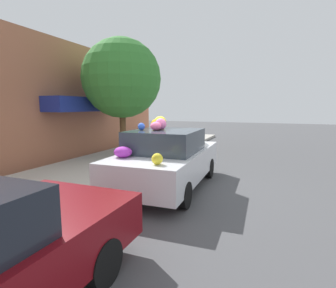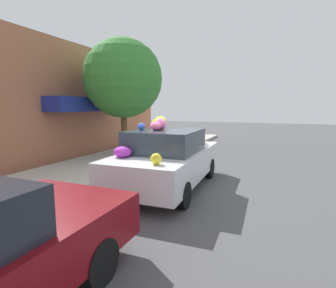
{
  "view_description": "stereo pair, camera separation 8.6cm",
  "coord_description": "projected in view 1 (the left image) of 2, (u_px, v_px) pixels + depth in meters",
  "views": [
    {
      "loc": [
        -6.17,
        -2.68,
        2.08
      ],
      "look_at": [
        0.0,
        -0.18,
        1.13
      ],
      "focal_mm": 28.0,
      "sensor_mm": 36.0,
      "label": 1
    },
    {
      "loc": [
        -6.14,
        -2.76,
        2.08
      ],
      "look_at": [
        0.0,
        -0.18,
        1.13
      ],
      "focal_mm": 28.0,
      "sensor_mm": 36.0,
      "label": 2
    }
  ],
  "objects": [
    {
      "name": "art_car",
      "position": [
        167.0,
        158.0,
        6.75
      ],
      "size": [
        4.16,
        1.94,
        1.83
      ],
      "rotation": [
        0.0,
        0.0,
        0.03
      ],
      "color": "silver",
      "rests_on": "ground"
    },
    {
      "name": "fire_hydrant",
      "position": [
        128.0,
        156.0,
        8.56
      ],
      "size": [
        0.2,
        0.2,
        0.7
      ],
      "color": "red",
      "rests_on": "sidewalk_curb"
    },
    {
      "name": "sidewalk_curb",
      "position": [
        80.0,
        173.0,
        7.94
      ],
      "size": [
        24.0,
        3.2,
        0.15
      ],
      "color": "#B2ADA3",
      "rests_on": "ground"
    },
    {
      "name": "building_facade",
      "position": [
        27.0,
        101.0,
        8.62
      ],
      "size": [
        18.0,
        1.2,
        4.59
      ],
      "color": "#B26B4C",
      "rests_on": "ground"
    },
    {
      "name": "street_tree",
      "position": [
        122.0,
        79.0,
        10.0
      ],
      "size": [
        3.01,
        3.01,
        4.52
      ],
      "color": "brown",
      "rests_on": "sidewalk_curb"
    },
    {
      "name": "ground_plane",
      "position": [
        162.0,
        186.0,
        6.95
      ],
      "size": [
        60.0,
        60.0,
        0.0
      ],
      "primitive_type": "plane",
      "color": "#4C4C4F"
    }
  ]
}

